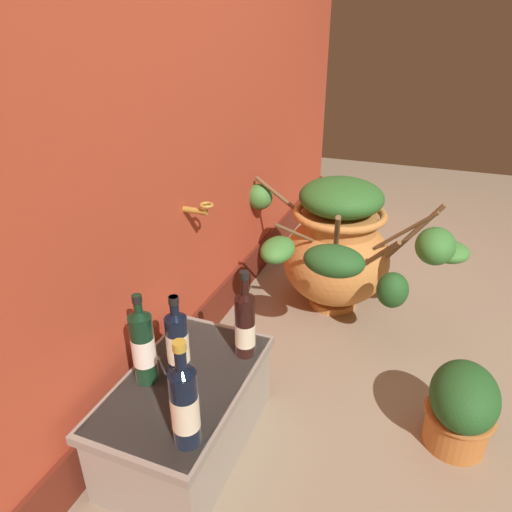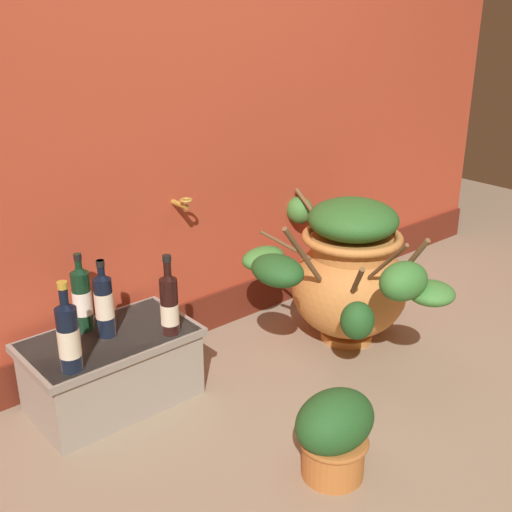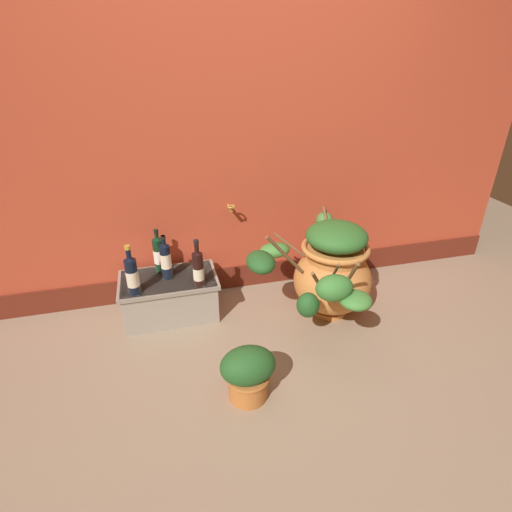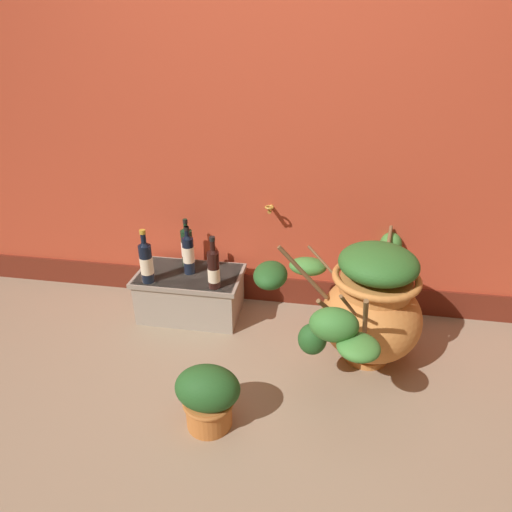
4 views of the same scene
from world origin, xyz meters
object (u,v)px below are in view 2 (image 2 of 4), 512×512
(terracotta_urn, at_px, (349,273))
(potted_shrub, at_px, (333,432))
(wine_bottle_right, at_px, (104,302))
(wine_bottle_back, at_px, (82,297))
(wine_bottle_left, at_px, (68,334))
(wine_bottle_middle, at_px, (169,303))

(terracotta_urn, distance_m, potted_shrub, 0.94)
(potted_shrub, bearing_deg, terracotta_urn, 39.27)
(wine_bottle_right, bearing_deg, wine_bottle_back, 112.05)
(terracotta_urn, xyz_separation_m, wine_bottle_back, (-1.10, 0.38, 0.08))
(wine_bottle_left, relative_size, wine_bottle_right, 1.08)
(terracotta_urn, relative_size, wine_bottle_middle, 3.47)
(wine_bottle_back, bearing_deg, terracotta_urn, -19.27)
(wine_bottle_right, bearing_deg, potted_shrub, -68.12)
(wine_bottle_left, relative_size, wine_bottle_back, 1.06)
(terracotta_urn, xyz_separation_m, wine_bottle_middle, (-0.86, 0.14, 0.07))
(wine_bottle_back, bearing_deg, wine_bottle_middle, -46.09)
(terracotta_urn, distance_m, wine_bottle_right, 1.10)
(wine_bottle_middle, relative_size, wine_bottle_back, 1.02)
(wine_bottle_back, relative_size, potted_shrub, 1.00)
(terracotta_urn, distance_m, wine_bottle_middle, 0.88)
(terracotta_urn, distance_m, wine_bottle_left, 1.28)
(wine_bottle_back, height_order, potted_shrub, wine_bottle_back)
(wine_bottle_right, bearing_deg, wine_bottle_middle, -36.61)
(wine_bottle_middle, xyz_separation_m, wine_bottle_back, (-0.24, 0.25, 0.01))
(wine_bottle_back, xyz_separation_m, potted_shrub, (0.39, -0.97, -0.26))
(wine_bottle_left, distance_m, wine_bottle_right, 0.26)
(wine_bottle_middle, xyz_separation_m, potted_shrub, (0.15, -0.72, -0.26))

